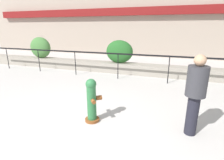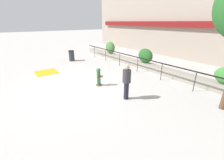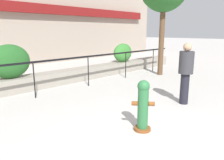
{
  "view_description": "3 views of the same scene",
  "coord_description": "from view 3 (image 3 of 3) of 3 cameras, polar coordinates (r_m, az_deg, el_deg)",
  "views": [
    {
      "loc": [
        2.2,
        -2.34,
        2.22
      ],
      "look_at": [
        0.41,
        2.89,
        0.55
      ],
      "focal_mm": 28.0,
      "sensor_mm": 36.0,
      "label": 1
    },
    {
      "loc": [
        7.65,
        -3.16,
        3.59
      ],
      "look_at": [
        1.11,
        1.68,
        0.42
      ],
      "focal_mm": 24.0,
      "sensor_mm": 36.0,
      "label": 2
    },
    {
      "loc": [
        -3.0,
        -1.37,
        2.04
      ],
      "look_at": [
        1.12,
        2.65,
        0.75
      ],
      "focal_mm": 35.0,
      "sensor_mm": 36.0,
      "label": 3
    }
  ],
  "objects": [
    {
      "name": "planter_wall_low",
      "position": [
        8.16,
        -22.92,
        -1.03
      ],
      "size": [
        18.0,
        0.7,
        0.5
      ],
      "primitive_type": "cube",
      "color": "gray",
      "rests_on": "ground"
    },
    {
      "name": "fence_railing_segment",
      "position": [
        7.03,
        -19.92,
        3.54
      ],
      "size": [
        15.0,
        0.05,
        1.15
      ],
      "color": "black",
      "rests_on": "ground"
    },
    {
      "name": "hedge_bush_1",
      "position": [
        7.92,
        -25.2,
        4.38
      ],
      "size": [
        1.36,
        0.7,
        1.13
      ],
      "primitive_type": "ellipsoid",
      "color": "#235B23",
      "rests_on": "planter_wall_low"
    },
    {
      "name": "hedge_bush_2",
      "position": [
        11.17,
        2.85,
        7.13
      ],
      "size": [
        1.2,
        0.61,
        0.93
      ],
      "primitive_type": "ellipsoid",
      "color": "#387F33",
      "rests_on": "planter_wall_low"
    },
    {
      "name": "fire_hydrant",
      "position": [
        4.55,
        8.09,
        -6.52
      ],
      "size": [
        0.5,
        0.5,
        1.08
      ],
      "color": "brown",
      "rests_on": "ground"
    },
    {
      "name": "pedestrian",
      "position": [
        6.43,
        18.72,
        2.57
      ],
      "size": [
        0.56,
        0.56,
        1.73
      ],
      "color": "black",
      "rests_on": "ground"
    }
  ]
}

